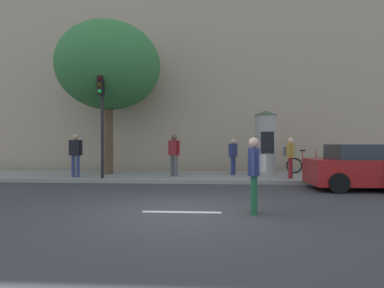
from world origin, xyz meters
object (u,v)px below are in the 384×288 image
at_px(street_tree, 109,66).
at_px(pedestrian_with_backpack, 290,154).
at_px(poster_column, 266,143).
at_px(traffic_light, 101,109).
at_px(bicycle_leaning, 306,165).
at_px(pedestrian_with_bag, 233,154).
at_px(pedestrian_near_pole, 174,152).
at_px(parked_car_dark, 373,168).
at_px(pedestrian_tallest, 76,152).
at_px(pedestrian_in_red_top, 255,168).

height_order(street_tree, pedestrian_with_backpack, street_tree).
xyz_separation_m(poster_column, street_tree, (-6.98, 0.32, 3.46)).
relative_size(traffic_light, bicycle_leaning, 2.32).
xyz_separation_m(street_tree, pedestrian_with_bag, (5.60, -0.05, -3.94)).
height_order(poster_column, pedestrian_near_pole, poster_column).
bearing_deg(parked_car_dark, traffic_light, 171.95).
relative_size(street_tree, parked_car_dark, 1.62).
bearing_deg(pedestrian_tallest, pedestrian_with_backpack, 1.14).
bearing_deg(bicycle_leaning, pedestrian_with_backpack, -120.52).
distance_m(pedestrian_with_bag, pedestrian_near_pole, 2.64).
distance_m(street_tree, parked_car_dark, 11.40).
relative_size(traffic_light, pedestrian_tallest, 2.28).
distance_m(pedestrian_in_red_top, parked_car_dark, 5.89).
bearing_deg(bicycle_leaning, street_tree, -174.93).
relative_size(street_tree, pedestrian_in_red_top, 4.06).
bearing_deg(pedestrian_in_red_top, traffic_light, 135.17).
xyz_separation_m(pedestrian_with_backpack, parked_car_dark, (2.25, -2.00, -0.38)).
distance_m(pedestrian_with_backpack, parked_car_dark, 3.04).
xyz_separation_m(pedestrian_in_red_top, pedestrian_with_bag, (-0.05, 7.14, 0.08)).
xyz_separation_m(traffic_light, pedestrian_with_bag, (5.28, 1.84, -1.80)).
height_order(traffic_light, bicycle_leaning, traffic_light).
xyz_separation_m(traffic_light, pedestrian_with_backpack, (7.47, 0.63, -1.77)).
relative_size(traffic_light, parked_car_dark, 0.95).
xyz_separation_m(traffic_light, pedestrian_near_pole, (2.76, 1.07, -1.70)).
relative_size(pedestrian_tallest, bicycle_leaning, 1.02).
xyz_separation_m(pedestrian_near_pole, bicycle_leaning, (5.93, 1.62, -0.65)).
bearing_deg(pedestrian_with_bag, bicycle_leaning, 14.07).
distance_m(traffic_light, pedestrian_with_bag, 5.87).
xyz_separation_m(poster_column, bicycle_leaning, (2.02, 1.12, -1.03)).
relative_size(poster_column, parked_car_dark, 0.66).
distance_m(pedestrian_in_red_top, pedestrian_tallest, 8.75).
xyz_separation_m(pedestrian_with_bag, pedestrian_with_backpack, (2.18, -1.21, 0.03)).
xyz_separation_m(pedestrian_in_red_top, pedestrian_near_pole, (-2.58, 6.38, 0.17)).
distance_m(pedestrian_in_red_top, pedestrian_with_bag, 7.14).
height_order(traffic_light, parked_car_dark, traffic_light).
relative_size(pedestrian_in_red_top, pedestrian_tallest, 0.95).
bearing_deg(pedestrian_near_pole, street_tree, 165.13).
height_order(pedestrian_near_pole, parked_car_dark, pedestrian_near_pole).
bearing_deg(traffic_light, pedestrian_with_backpack, 4.79).
distance_m(traffic_light, street_tree, 2.88).
distance_m(pedestrian_tallest, parked_car_dark, 11.12).
distance_m(pedestrian_in_red_top, bicycle_leaning, 8.68).
bearing_deg(pedestrian_in_red_top, street_tree, 128.17).
bearing_deg(pedestrian_tallest, pedestrian_near_pole, 8.84).
distance_m(traffic_light, pedestrian_near_pole, 3.41).
xyz_separation_m(pedestrian_with_bag, bicycle_leaning, (3.40, 0.85, -0.55)).
height_order(pedestrian_in_red_top, parked_car_dark, pedestrian_in_red_top).
bearing_deg(pedestrian_with_bag, street_tree, 179.45).
xyz_separation_m(traffic_light, street_tree, (-0.32, 1.89, 2.14)).
bearing_deg(pedestrian_with_bag, parked_car_dark, -35.90).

